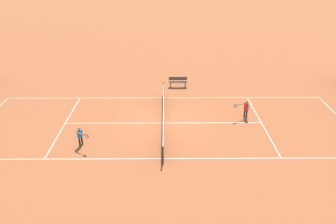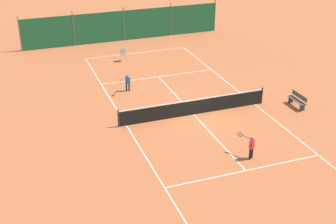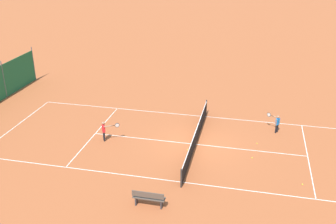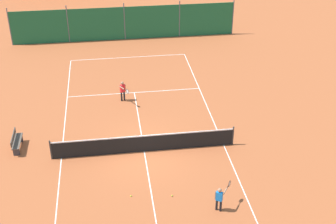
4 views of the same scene
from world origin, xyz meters
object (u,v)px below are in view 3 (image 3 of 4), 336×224
Objects in this scene: tennis_ball_service_box at (257,143)px; tennis_ball_alley_left at (188,150)px; courtside_bench at (149,198)px; player_near_baseline at (277,122)px; tennis_net at (196,137)px; tennis_ball_near_corner at (252,158)px; tennis_ball_by_net_left at (302,184)px; player_far_baseline at (104,130)px.

tennis_ball_service_box and tennis_ball_alley_left have the same top height.
player_near_baseline is at bearing -32.85° from courtside_bench.
courtside_bench reaches higher than tennis_ball_alley_left.
tennis_ball_near_corner is (-0.91, -3.35, -0.47)m from tennis_net.
courtside_bench reaches higher than tennis_ball_by_net_left.
tennis_net is 6.45m from courtside_bench.
tennis_ball_alley_left is at bearing -91.12° from player_far_baseline.
tennis_ball_by_net_left is 1.00× the size of tennis_ball_alley_left.
player_far_baseline is (-0.73, 5.46, 0.23)m from tennis_net.
tennis_ball_service_box is at bearing -7.48° from tennis_ball_near_corner.
player_far_baseline is at bearing 37.44° from courtside_bench.
courtside_bench is (-3.34, 7.03, 0.42)m from tennis_ball_by_net_left.
player_near_baseline is at bearing -20.44° from tennis_ball_near_corner.
tennis_ball_near_corner is at bearing 172.52° from tennis_ball_service_box.
player_far_baseline reaches higher than player_near_baseline.
tennis_ball_by_net_left and tennis_ball_alley_left have the same top height.
tennis_ball_alley_left is (-3.56, 5.04, -0.65)m from player_near_baseline.
tennis_ball_service_box and tennis_ball_by_net_left have the same top height.
tennis_ball_near_corner is (-1.79, 0.23, 0.00)m from tennis_ball_service_box.
tennis_ball_by_net_left is (-3.88, -2.29, 0.00)m from tennis_ball_service_box.
player_far_baseline is at bearing 78.65° from tennis_ball_by_net_left.
tennis_ball_service_box is at bearing -33.26° from courtside_bench.
tennis_ball_near_corner is at bearing 159.56° from player_near_baseline.
player_far_baseline reaches higher than courtside_bench.
tennis_ball_alley_left is at bearing -8.42° from courtside_bench.
player_far_baseline is 18.98× the size of tennis_ball_alley_left.
tennis_net reaches higher than tennis_ball_near_corner.
tennis_ball_by_net_left is at bearing -109.29° from tennis_ball_alley_left.
player_near_baseline is (2.73, -4.70, 0.19)m from tennis_net.
tennis_net is 3.50m from tennis_ball_near_corner.
player_far_baseline is 7.08m from courtside_bench.
tennis_ball_service_box is at bearing 148.76° from player_near_baseline.
player_far_baseline is at bearing 108.79° from player_near_baseline.
tennis_ball_by_net_left is (-3.00, -5.87, -0.47)m from tennis_net.
player_near_baseline is 17.75× the size of tennis_ball_alley_left.
tennis_ball_by_net_left is 7.79m from courtside_bench.
player_near_baseline is 17.75× the size of tennis_ball_by_net_left.
player_near_baseline is at bearing -54.80° from tennis_ball_alley_left.
tennis_ball_service_box is 4.28m from tennis_ball_alley_left.
tennis_ball_by_net_left is at bearing -64.57° from courtside_bench.
tennis_ball_service_box is (1.61, -9.04, -0.70)m from player_far_baseline.
tennis_net is at bearing -82.39° from player_far_baseline.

